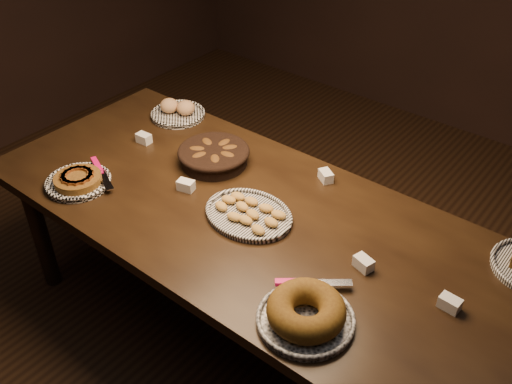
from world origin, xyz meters
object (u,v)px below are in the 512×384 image
Objects in this scene: apple_tart_plate at (78,180)px; bundt_cake_plate at (306,313)px; buffet_table at (257,230)px; madeleine_platter at (249,214)px.

bundt_cake_plate is at bearing 14.87° from apple_tart_plate.
madeleine_platter reaches higher than buffet_table.
bundt_cake_plate reaches higher than apple_tart_plate.
madeleine_platter is (-0.02, -0.03, 0.09)m from buffet_table.
apple_tart_plate is 0.76m from madeleine_platter.
buffet_table is 7.68× the size of apple_tart_plate.
apple_tart_plate is 0.85× the size of madeleine_platter.
madeleine_platter is at bearing 37.53° from apple_tart_plate.
buffet_table is 0.10m from madeleine_platter.
buffet_table is at bearing 146.48° from bundt_cake_plate.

